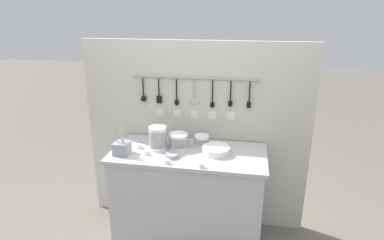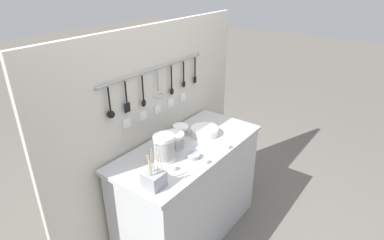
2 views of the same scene
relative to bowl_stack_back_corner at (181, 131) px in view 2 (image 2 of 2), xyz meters
name	(u,v)px [view 2 (image 2 of 2)]	position (x,y,z in m)	size (l,w,h in m)	color
ground_plane	(189,230)	(-0.09, -0.15, -0.94)	(20.00, 20.00, 0.00)	#666059
counter	(189,191)	(-0.09, -0.15, -0.50)	(1.34, 0.62, 0.90)	#B7BABC
back_wall	(156,133)	(-0.09, 0.19, -0.04)	(2.14, 0.11, 1.81)	beige
bowl_stack_back_corner	(181,131)	(0.00, 0.00, 0.00)	(0.13, 0.13, 0.10)	white
bowl_stack_nested_right	(164,148)	(-0.36, -0.14, 0.05)	(0.15, 0.15, 0.21)	white
bowl_stack_short_front	(173,141)	(-0.19, -0.09, 0.02)	(0.17, 0.17, 0.13)	white
plate_stack	(205,131)	(0.15, -0.14, -0.02)	(0.24, 0.24, 0.06)	white
steel_mixing_bowl	(194,156)	(-0.21, -0.29, -0.03)	(0.10, 0.10, 0.03)	#93969E
cutlery_caddy	(154,179)	(-0.64, -0.29, 0.01)	(0.13, 0.13, 0.27)	#93969E
cup_back_left	(206,161)	(-0.22, -0.41, -0.03)	(0.04, 0.04, 0.04)	white
cup_by_caddy	(227,146)	(0.06, -0.42, -0.03)	(0.04, 0.04, 0.04)	white
cup_front_left	(149,169)	(-0.54, -0.15, -0.03)	(0.04, 0.04, 0.04)	white
cup_edge_near	(173,168)	(-0.42, -0.27, -0.03)	(0.04, 0.04, 0.04)	white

